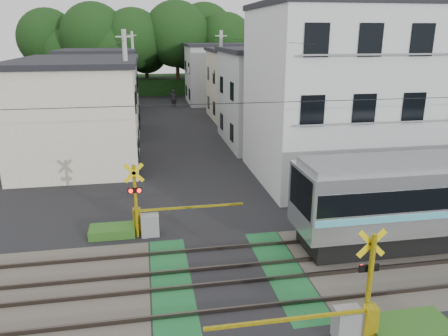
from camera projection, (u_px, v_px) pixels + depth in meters
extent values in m
plane|color=black|center=(228.00, 276.00, 14.56)|extent=(120.00, 120.00, 0.00)
cube|color=#47423A|center=(228.00, 276.00, 14.56)|extent=(120.00, 6.00, 0.00)
cube|color=black|center=(228.00, 276.00, 14.56)|extent=(5.20, 120.00, 0.00)
cube|color=#145126|center=(171.00, 282.00, 14.24)|extent=(1.30, 6.00, 0.00)
cube|color=#145126|center=(283.00, 271.00, 14.89)|extent=(1.30, 6.00, 0.00)
cube|color=#3F3833|center=(241.00, 308.00, 12.76)|extent=(120.00, 0.08, 0.14)
cube|color=#3F3833|center=(231.00, 283.00, 14.07)|extent=(120.00, 0.08, 0.14)
cube|color=#3F3833|center=(226.00, 267.00, 15.01)|extent=(120.00, 0.08, 0.14)
cube|color=#3F3833|center=(219.00, 248.00, 16.33)|extent=(120.00, 0.08, 0.14)
cube|color=black|center=(360.00, 240.00, 16.51)|extent=(2.19, 2.01, 0.55)
cube|color=black|center=(302.00, 192.00, 15.48)|extent=(0.10, 2.20, 1.42)
cylinder|color=yellow|center=(369.00, 287.00, 11.25)|extent=(0.14, 0.14, 3.00)
cube|color=yellow|center=(372.00, 243.00, 10.99)|extent=(0.77, 0.05, 0.77)
cube|color=yellow|center=(372.00, 243.00, 10.99)|extent=(0.77, 0.05, 0.77)
cube|color=black|center=(369.00, 268.00, 11.19)|extent=(0.55, 0.05, 0.20)
sphere|color=#FF0C07|center=(362.00, 267.00, 11.22)|extent=(0.16, 0.16, 0.16)
sphere|color=#FF0C07|center=(374.00, 266.00, 11.28)|extent=(0.16, 0.16, 0.16)
cube|color=gray|center=(347.00, 324.00, 11.47)|extent=(0.70, 0.50, 0.90)
cube|color=yellow|center=(370.00, 325.00, 11.29)|extent=(0.30, 0.30, 1.10)
cube|color=yellow|center=(288.00, 319.00, 10.78)|extent=(4.20, 0.08, 0.08)
cylinder|color=yellow|center=(136.00, 201.00, 17.00)|extent=(0.14, 0.14, 3.00)
cube|color=yellow|center=(134.00, 173.00, 16.55)|extent=(0.77, 0.05, 0.77)
cube|color=yellow|center=(134.00, 173.00, 16.55)|extent=(0.77, 0.05, 0.77)
cube|color=black|center=(135.00, 190.00, 16.76)|extent=(0.55, 0.05, 0.20)
sphere|color=#FF0C07|center=(131.00, 191.00, 16.67)|extent=(0.16, 0.16, 0.16)
sphere|color=#FF0C07|center=(139.00, 191.00, 16.73)|extent=(0.16, 0.16, 0.16)
cube|color=gray|center=(150.00, 225.00, 17.39)|extent=(0.70, 0.50, 0.90)
cube|color=yellow|center=(137.00, 221.00, 17.51)|extent=(0.30, 0.30, 1.10)
cube|color=yellow|center=(193.00, 207.00, 17.76)|extent=(4.20, 0.08, 0.08)
cube|color=silver|center=(350.00, 97.00, 23.62)|extent=(10.00, 8.00, 9.00)
cube|color=black|center=(358.00, 5.00, 22.24)|extent=(10.20, 8.16, 0.30)
cube|color=black|center=(309.00, 176.00, 20.08)|extent=(1.10, 0.06, 1.40)
cube|color=black|center=(358.00, 173.00, 20.50)|extent=(1.10, 0.06, 1.40)
cube|color=black|center=(406.00, 170.00, 20.91)|extent=(1.10, 0.06, 1.40)
cube|color=gray|center=(384.00, 185.00, 20.68)|extent=(9.00, 0.06, 0.08)
cube|color=black|center=(312.00, 111.00, 19.20)|extent=(1.10, 0.06, 1.40)
cube|color=black|center=(364.00, 109.00, 19.61)|extent=(1.10, 0.06, 1.40)
cube|color=black|center=(414.00, 108.00, 20.03)|extent=(1.10, 0.06, 1.40)
cube|color=gray|center=(391.00, 122.00, 19.80)|extent=(9.00, 0.06, 0.08)
cube|color=black|center=(317.00, 40.00, 18.31)|extent=(1.10, 0.06, 1.40)
cube|color=black|center=(371.00, 40.00, 18.73)|extent=(1.10, 0.06, 1.40)
cube|color=black|center=(422.00, 40.00, 19.15)|extent=(1.10, 0.06, 1.40)
cube|color=gray|center=(399.00, 54.00, 18.91)|extent=(9.00, 0.06, 0.08)
cube|color=beige|center=(76.00, 118.00, 25.74)|extent=(7.00, 7.00, 6.00)
cube|color=black|center=(71.00, 63.00, 24.81)|extent=(7.35, 7.35, 0.30)
cube|color=black|center=(138.00, 150.00, 25.19)|extent=(0.06, 1.00, 1.20)
cube|color=black|center=(139.00, 137.00, 28.49)|extent=(0.06, 1.00, 1.20)
cube|color=black|center=(135.00, 102.00, 24.37)|extent=(0.06, 1.00, 1.20)
cube|color=black|center=(136.00, 94.00, 27.66)|extent=(0.06, 1.00, 1.20)
cube|color=#A7AAAC|center=(274.00, 98.00, 31.69)|extent=(7.00, 8.00, 6.50)
cube|color=black|center=(276.00, 50.00, 30.69)|extent=(7.35, 8.40, 0.30)
cube|color=black|center=(232.00, 132.00, 29.78)|extent=(0.06, 1.00, 1.20)
cube|color=black|center=(222.00, 121.00, 33.54)|extent=(0.06, 1.00, 1.20)
cube|color=black|center=(232.00, 91.00, 28.96)|extent=(0.06, 1.00, 1.20)
cube|color=black|center=(221.00, 85.00, 32.72)|extent=(0.06, 1.00, 1.20)
cube|color=#A7AAAC|center=(86.00, 98.00, 34.15)|extent=(8.00, 7.00, 5.80)
cube|color=black|center=(82.00, 58.00, 33.25)|extent=(8.40, 7.35, 0.30)
cube|color=black|center=(139.00, 121.00, 33.66)|extent=(0.06, 1.00, 1.20)
cube|color=black|center=(139.00, 113.00, 36.95)|extent=(0.06, 1.00, 1.20)
cube|color=black|center=(137.00, 84.00, 32.83)|extent=(0.06, 1.00, 1.20)
cube|color=black|center=(137.00, 80.00, 36.12)|extent=(0.06, 1.00, 1.20)
cube|color=beige|center=(248.00, 85.00, 41.20)|extent=(7.00, 7.00, 6.20)
cube|color=black|center=(248.00, 50.00, 40.24)|extent=(7.35, 7.35, 0.30)
cube|color=black|center=(214.00, 108.00, 39.49)|extent=(0.06, 1.00, 1.20)
cube|color=black|center=(208.00, 102.00, 42.78)|extent=(0.06, 1.00, 1.20)
cube|color=black|center=(214.00, 77.00, 38.66)|extent=(0.06, 1.00, 1.20)
cube|color=black|center=(208.00, 73.00, 41.95)|extent=(0.06, 1.00, 1.20)
cube|color=beige|center=(100.00, 83.00, 43.55)|extent=(7.00, 8.00, 6.00)
cube|color=black|center=(97.00, 51.00, 42.63)|extent=(7.35, 8.40, 0.30)
cube|color=black|center=(137.00, 102.00, 42.77)|extent=(0.06, 1.00, 1.20)
cube|color=black|center=(137.00, 97.00, 46.54)|extent=(0.06, 1.00, 1.20)
cube|color=black|center=(135.00, 73.00, 41.95)|extent=(0.06, 1.00, 1.20)
cube|color=black|center=(135.00, 70.00, 45.71)|extent=(0.06, 1.00, 1.20)
cube|color=#A7AAAC|center=(222.00, 75.00, 50.46)|extent=(8.00, 7.00, 6.40)
cube|color=black|center=(222.00, 45.00, 49.47)|extent=(8.40, 7.35, 0.30)
cube|color=black|center=(189.00, 94.00, 48.69)|extent=(0.06, 1.00, 1.20)
cube|color=black|center=(186.00, 90.00, 51.98)|extent=(0.06, 1.00, 1.20)
cube|color=black|center=(189.00, 68.00, 47.86)|extent=(0.06, 1.00, 1.20)
cube|color=black|center=(186.00, 66.00, 51.15)|extent=(0.06, 1.00, 1.20)
cube|color=black|center=(162.00, 84.00, 61.28)|extent=(40.00, 10.00, 2.00)
cylinder|color=#332114|center=(52.00, 73.00, 57.75)|extent=(0.50, 0.50, 5.49)
sphere|color=black|center=(48.00, 39.00, 56.46)|extent=(7.69, 7.69, 7.69)
cylinder|color=#332114|center=(67.00, 78.00, 56.79)|extent=(0.50, 0.50, 4.36)
sphere|color=black|center=(65.00, 51.00, 55.77)|extent=(6.11, 6.11, 6.11)
cylinder|color=#332114|center=(97.00, 74.00, 55.30)|extent=(0.50, 0.50, 5.78)
sphere|color=black|center=(94.00, 36.00, 53.94)|extent=(8.09, 8.09, 8.09)
cylinder|color=#332114|center=(112.00, 78.00, 55.15)|extent=(0.50, 0.50, 4.73)
sphere|color=black|center=(109.00, 47.00, 54.03)|extent=(6.63, 6.63, 6.63)
cylinder|color=#332114|center=(135.00, 75.00, 55.76)|extent=(0.50, 0.50, 5.46)
sphere|color=black|center=(133.00, 39.00, 54.47)|extent=(7.64, 7.64, 7.64)
cylinder|color=#332114|center=(147.00, 77.00, 59.77)|extent=(0.50, 0.50, 4.24)
sphere|color=black|center=(146.00, 51.00, 58.77)|extent=(5.93, 5.93, 5.93)
cylinder|color=#332114|center=(178.00, 72.00, 56.82)|extent=(0.50, 0.50, 5.93)
sphere|color=black|center=(177.00, 34.00, 55.42)|extent=(8.30, 8.30, 8.30)
cylinder|color=#332114|center=(194.00, 76.00, 58.54)|extent=(0.50, 0.50, 4.76)
sphere|color=black|center=(193.00, 46.00, 57.42)|extent=(6.66, 6.66, 6.66)
cylinder|color=#332114|center=(205.00, 68.00, 62.43)|extent=(0.50, 0.50, 5.99)
sphere|color=black|center=(204.00, 33.00, 61.01)|extent=(8.38, 8.38, 8.38)
cylinder|color=#332114|center=(225.00, 74.00, 58.16)|extent=(0.50, 0.50, 5.24)
sphere|color=black|center=(225.00, 41.00, 56.92)|extent=(7.33, 7.33, 7.33)
cylinder|color=#332114|center=(253.00, 77.00, 59.02)|extent=(0.50, 0.50, 4.30)
sphere|color=black|center=(253.00, 51.00, 58.01)|extent=(6.02, 6.02, 6.02)
cylinder|color=#332114|center=(265.00, 75.00, 60.84)|extent=(0.50, 0.50, 4.54)
sphere|color=black|center=(266.00, 48.00, 59.77)|extent=(6.36, 6.36, 6.36)
cube|color=black|center=(393.00, 99.00, 15.06)|extent=(60.00, 0.02, 0.02)
cylinder|color=#A5A5A0|center=(128.00, 102.00, 25.03)|extent=(0.26, 0.26, 8.00)
cube|color=#A5A5A0|center=(124.00, 37.00, 23.97)|extent=(0.90, 0.08, 0.08)
cylinder|color=#A5A5A0|center=(221.00, 83.00, 34.68)|extent=(0.26, 0.26, 8.00)
cube|color=#A5A5A0|center=(221.00, 36.00, 33.62)|extent=(0.90, 0.08, 0.08)
cylinder|color=#A5A5A0|center=(134.00, 72.00, 44.78)|extent=(0.26, 0.26, 8.00)
cube|color=#A5A5A0|center=(132.00, 35.00, 43.72)|extent=(0.90, 0.08, 0.08)
cube|color=black|center=(129.00, 38.00, 33.90)|extent=(0.02, 42.00, 0.02)
cube|color=black|center=(218.00, 38.00, 35.09)|extent=(0.02, 42.00, 0.02)
imported|color=#26222A|center=(173.00, 98.00, 47.99)|extent=(0.81, 0.69, 1.89)
cube|color=#2D5E1E|center=(409.00, 329.00, 11.65)|extent=(2.20, 1.20, 0.40)
cube|color=#2D5E1E|center=(112.00, 231.00, 17.50)|extent=(1.80, 1.00, 0.36)
cube|color=#2D5E1E|center=(322.00, 223.00, 18.31)|extent=(1.50, 0.90, 0.30)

